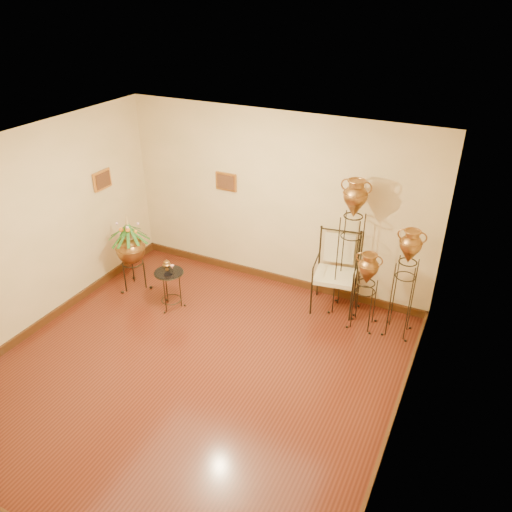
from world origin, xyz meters
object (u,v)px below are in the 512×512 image
at_px(amphora_tall, 350,247).
at_px(armchair, 335,273).
at_px(side_table, 170,289).
at_px(amphora_mid, 404,283).
at_px(planter_urn, 130,247).

distance_m(amphora_tall, armchair, 0.51).
relative_size(amphora_tall, side_table, 2.69).
height_order(amphora_tall, armchair, amphora_tall).
bearing_deg(amphora_mid, planter_urn, -170.64).
bearing_deg(planter_urn, amphora_mid, 9.36).
bearing_deg(amphora_mid, amphora_tall, 167.20).
bearing_deg(planter_urn, armchair, 15.68).
bearing_deg(armchair, amphora_tall, -9.42).
distance_m(amphora_tall, planter_urn, 3.38).
relative_size(planter_urn, armchair, 1.10).
bearing_deg(planter_urn, side_table, -13.72).
xyz_separation_m(amphora_tall, planter_urn, (-3.25, -0.86, -0.34)).
height_order(amphora_mid, armchair, amphora_mid).
height_order(amphora_mid, side_table, amphora_mid).
relative_size(amphora_mid, planter_urn, 1.24).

